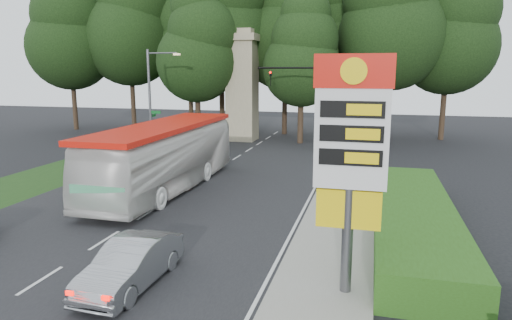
% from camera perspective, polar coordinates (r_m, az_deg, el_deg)
% --- Properties ---
extents(ground, '(120.00, 120.00, 0.00)m').
position_cam_1_polar(ground, '(15.73, -26.50, -14.17)').
color(ground, black).
rests_on(ground, ground).
extents(road_surface, '(14.00, 80.00, 0.02)m').
position_cam_1_polar(road_surface, '(25.39, -8.65, -3.60)').
color(road_surface, black).
rests_on(road_surface, ground).
extents(sidewalk_right, '(3.00, 80.00, 0.12)m').
position_cam_1_polar(sidewalk_right, '(23.46, 10.90, -4.78)').
color(sidewalk_right, gray).
rests_on(sidewalk_right, ground).
extents(grass_verge_left, '(5.00, 50.00, 0.02)m').
position_cam_1_polar(grass_verge_left, '(35.02, -19.19, -0.02)').
color(grass_verge_left, '#193814').
rests_on(grass_verge_left, ground).
extents(hedge, '(3.00, 14.00, 1.20)m').
position_cam_1_polar(hedge, '(19.52, 19.05, -6.83)').
color(hedge, '#274E14').
rests_on(hedge, ground).
extents(gas_station_pylon, '(2.10, 0.45, 6.85)m').
position_cam_1_polar(gas_station_pylon, '(12.71, 11.81, 1.99)').
color(gas_station_pylon, '#59595E').
rests_on(gas_station_pylon, ground).
extents(traffic_signal_mast, '(6.10, 0.35, 7.20)m').
position_cam_1_polar(traffic_signal_mast, '(34.83, 7.81, 8.18)').
color(traffic_signal_mast, black).
rests_on(traffic_signal_mast, ground).
extents(streetlight_signs, '(2.75, 0.98, 8.00)m').
position_cam_1_polar(streetlight_signs, '(36.66, -12.85, 7.78)').
color(streetlight_signs, '#59595E').
rests_on(streetlight_signs, ground).
extents(monument, '(3.00, 3.00, 10.05)m').
position_cam_1_polar(monument, '(42.24, -1.72, 9.36)').
color(monument, gray).
rests_on(monument, ground).
extents(tree_far_west, '(8.96, 8.96, 17.60)m').
position_cam_1_polar(tree_far_west, '(54.06, -22.35, 14.87)').
color(tree_far_west, '#2D2116').
rests_on(tree_far_west, ground).
extents(tree_west_mid, '(9.80, 9.80, 19.25)m').
position_cam_1_polar(tree_west_mid, '(52.59, -15.60, 16.51)').
color(tree_west_mid, '#2D2116').
rests_on(tree_west_mid, ground).
extents(tree_west_near, '(8.40, 8.40, 16.50)m').
position_cam_1_polar(tree_west_near, '(51.61, -8.37, 15.03)').
color(tree_west_near, '#2D2116').
rests_on(tree_west_near, ground).
extents(tree_center_left, '(10.08, 10.08, 19.80)m').
position_cam_1_polar(tree_center_left, '(46.32, -4.44, 18.07)').
color(tree_center_left, '#2D2116').
rests_on(tree_center_left, ground).
extents(tree_center_right, '(9.24, 9.24, 18.15)m').
position_cam_1_polar(tree_center_right, '(46.61, 3.73, 16.79)').
color(tree_center_right, '#2D2116').
rests_on(tree_center_right, ground).
extents(tree_east_near, '(8.12, 8.12, 15.95)m').
position_cam_1_polar(tree_east_near, '(47.81, 10.27, 14.89)').
color(tree_east_near, '#2D2116').
rests_on(tree_east_near, ground).
extents(tree_east_mid, '(9.52, 9.52, 18.70)m').
position_cam_1_polar(tree_east_mid, '(43.85, 16.76, 17.16)').
color(tree_east_mid, '#2D2116').
rests_on(tree_east_mid, ground).
extents(tree_far_east, '(8.68, 8.68, 17.05)m').
position_cam_1_polar(tree_far_east, '(46.14, 23.03, 15.18)').
color(tree_far_east, '#2D2116').
rests_on(tree_far_east, ground).
extents(tree_monument_left, '(7.28, 7.28, 14.30)m').
position_cam_1_polar(tree_monument_left, '(42.63, -7.47, 14.10)').
color(tree_monument_left, '#2D2116').
rests_on(tree_monument_left, ground).
extents(tree_monument_right, '(6.72, 6.72, 13.20)m').
position_cam_1_polar(tree_monument_right, '(40.57, 5.74, 13.34)').
color(tree_monument_right, '#2D2116').
rests_on(tree_monument_right, ground).
extents(transit_bus, '(3.23, 12.98, 3.60)m').
position_cam_1_polar(transit_bus, '(25.08, -11.30, 0.32)').
color(transit_bus, white).
rests_on(transit_bus, ground).
extents(sedan_silver, '(1.63, 4.33, 1.41)m').
position_cam_1_polar(sedan_silver, '(14.55, -15.34, -12.40)').
color(sedan_silver, '#9C9EA3').
rests_on(sedan_silver, ground).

